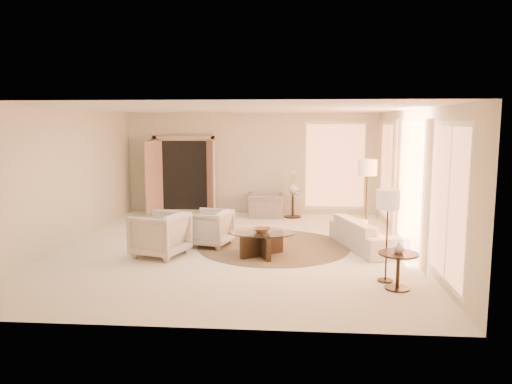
# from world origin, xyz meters

# --- Properties ---
(room) EXTENTS (7.04, 8.04, 2.83)m
(room) POSITION_xyz_m (0.00, 0.00, 1.40)
(room) COLOR #EEE8CD
(room) RESTS_ON ground
(windows_right) EXTENTS (0.10, 6.40, 2.40)m
(windows_right) POSITION_xyz_m (3.45, 0.10, 1.35)
(windows_right) COLOR #FF9C66
(windows_right) RESTS_ON room
(window_back_corner) EXTENTS (1.70, 0.10, 2.40)m
(window_back_corner) POSITION_xyz_m (2.30, 3.95, 1.35)
(window_back_corner) COLOR #FF9C66
(window_back_corner) RESTS_ON room
(curtains_right) EXTENTS (0.06, 5.20, 2.60)m
(curtains_right) POSITION_xyz_m (3.40, 1.00, 1.30)
(curtains_right) COLOR beige
(curtains_right) RESTS_ON room
(french_doors) EXTENTS (1.95, 0.66, 2.16)m
(french_doors) POSITION_xyz_m (-1.90, 3.82, 1.07)
(french_doors) COLOR tan
(french_doors) RESTS_ON room
(area_rug) EXTENTS (3.98, 3.98, 0.01)m
(area_rug) POSITION_xyz_m (0.78, 0.17, 0.01)
(area_rug) COLOR #3B2E1D
(area_rug) RESTS_ON room
(sofa) EXTENTS (1.38, 2.21, 0.60)m
(sofa) POSITION_xyz_m (2.66, 0.17, 0.30)
(sofa) COLOR beige
(sofa) RESTS_ON room
(armchair_left) EXTENTS (0.93, 0.96, 0.82)m
(armchair_left) POSITION_xyz_m (-0.55, 0.14, 0.41)
(armchair_left) COLOR beige
(armchair_left) RESTS_ON room
(armchair_right) EXTENTS (1.08, 1.11, 0.92)m
(armchair_right) POSITION_xyz_m (-1.36, -0.71, 0.46)
(armchair_right) COLOR beige
(armchair_right) RESTS_ON room
(accent_chair) EXTENTS (0.99, 0.66, 0.85)m
(accent_chair) POSITION_xyz_m (0.43, 3.40, 0.43)
(accent_chair) COLOR gray
(accent_chair) RESTS_ON room
(coffee_table) EXTENTS (1.58, 1.58, 0.47)m
(coffee_table) POSITION_xyz_m (0.59, -0.57, 0.30)
(coffee_table) COLOR black
(coffee_table) RESTS_ON room
(end_table) EXTENTS (0.60, 0.60, 0.57)m
(end_table) POSITION_xyz_m (2.79, -2.31, 0.39)
(end_table) COLOR black
(end_table) RESTS_ON room
(side_table) EXTENTS (0.58, 0.58, 0.68)m
(side_table) POSITION_xyz_m (1.15, 3.40, 0.41)
(side_table) COLOR black
(side_table) RESTS_ON room
(floor_lamp_near) EXTENTS (0.42, 0.42, 1.73)m
(floor_lamp_near) POSITION_xyz_m (2.79, 1.26, 1.48)
(floor_lamp_near) COLOR black
(floor_lamp_near) RESTS_ON room
(floor_lamp_far) EXTENTS (0.36, 0.36, 1.49)m
(floor_lamp_far) POSITION_xyz_m (2.68, -1.95, 1.27)
(floor_lamp_far) COLOR black
(floor_lamp_far) RESTS_ON room
(bowl) EXTENTS (0.33, 0.33, 0.08)m
(bowl) POSITION_xyz_m (0.59, -0.57, 0.51)
(bowl) COLOR brown
(bowl) RESTS_ON coffee_table
(end_vase) EXTENTS (0.22, 0.22, 0.18)m
(end_vase) POSITION_xyz_m (2.79, -2.31, 0.66)
(end_vase) COLOR silver
(end_vase) RESTS_ON end_table
(side_vase) EXTENTS (0.32, 0.32, 0.28)m
(side_vase) POSITION_xyz_m (1.15, 3.40, 0.81)
(side_vase) COLOR silver
(side_vase) RESTS_ON side_table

